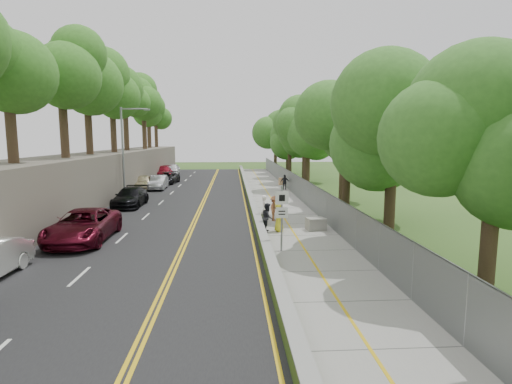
% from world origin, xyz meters
% --- Properties ---
extents(ground, '(140.00, 140.00, 0.00)m').
position_xyz_m(ground, '(0.00, 0.00, 0.00)').
color(ground, '#33511E').
rests_on(ground, ground).
extents(road, '(11.20, 66.00, 0.04)m').
position_xyz_m(road, '(-5.40, 15.00, 0.02)').
color(road, black).
rests_on(road, ground).
extents(sidewalk, '(4.20, 66.00, 0.05)m').
position_xyz_m(sidewalk, '(2.55, 15.00, 0.03)').
color(sidewalk, gray).
rests_on(sidewalk, ground).
extents(jersey_barrier, '(0.42, 66.00, 0.60)m').
position_xyz_m(jersey_barrier, '(0.25, 15.00, 0.30)').
color(jersey_barrier, '#86D833').
rests_on(jersey_barrier, ground).
extents(rock_embankment, '(5.00, 66.00, 4.00)m').
position_xyz_m(rock_embankment, '(-13.50, 15.00, 2.00)').
color(rock_embankment, '#595147').
rests_on(rock_embankment, ground).
extents(chainlink_fence, '(0.04, 66.00, 2.00)m').
position_xyz_m(chainlink_fence, '(4.65, 15.00, 1.00)').
color(chainlink_fence, slate).
rests_on(chainlink_fence, ground).
extents(trees_embankment, '(6.40, 66.00, 13.00)m').
position_xyz_m(trees_embankment, '(-13.00, 15.00, 10.50)').
color(trees_embankment, '#408528').
rests_on(trees_embankment, rock_embankment).
extents(trees_fenceside, '(7.00, 66.00, 14.00)m').
position_xyz_m(trees_fenceside, '(7.00, 15.00, 7.00)').
color(trees_fenceside, '#45862E').
rests_on(trees_fenceside, ground).
extents(streetlight, '(2.52, 0.22, 8.00)m').
position_xyz_m(streetlight, '(-10.46, 14.00, 4.64)').
color(streetlight, gray).
rests_on(streetlight, ground).
extents(signpost, '(0.62, 0.09, 3.10)m').
position_xyz_m(signpost, '(1.05, -3.02, 1.96)').
color(signpost, gray).
rests_on(signpost, sidewalk).
extents(construction_barrel, '(0.51, 0.51, 0.83)m').
position_xyz_m(construction_barrel, '(4.30, 24.01, 0.47)').
color(construction_barrel, '#C55F00').
rests_on(construction_barrel, sidewalk).
extents(concrete_block, '(1.17, 0.95, 0.71)m').
position_xyz_m(concrete_block, '(3.59, 1.24, 0.40)').
color(concrete_block, gray).
rests_on(concrete_block, sidewalk).
extents(car_2, '(2.80, 5.91, 1.63)m').
position_xyz_m(car_2, '(-9.00, -0.50, 0.86)').
color(car_2, '#570C1D').
rests_on(car_2, road).
extents(car_3, '(2.12, 5.11, 1.48)m').
position_xyz_m(car_3, '(-9.26, 10.24, 0.78)').
color(car_3, black).
rests_on(car_3, road).
extents(car_4, '(2.20, 4.61, 1.52)m').
position_xyz_m(car_4, '(-10.60, 21.02, 0.80)').
color(car_4, '#C4B990').
rests_on(car_4, road).
extents(car_5, '(1.63, 4.44, 1.45)m').
position_xyz_m(car_5, '(-9.00, 20.90, 0.77)').
color(car_5, '#A3A5AA').
rests_on(car_5, road).
extents(car_6, '(2.72, 5.05, 1.35)m').
position_xyz_m(car_6, '(-9.00, 26.23, 0.71)').
color(car_6, black).
rests_on(car_6, road).
extents(car_7, '(2.69, 5.67, 1.60)m').
position_xyz_m(car_7, '(-10.60, 33.39, 0.84)').
color(car_7, maroon).
rests_on(car_7, road).
extents(car_8, '(2.04, 4.85, 1.64)m').
position_xyz_m(car_8, '(-9.96, 37.43, 0.86)').
color(car_8, white).
rests_on(car_8, road).
extents(painter_0, '(0.57, 0.84, 1.66)m').
position_xyz_m(painter_0, '(1.40, 1.00, 0.88)').
color(painter_0, yellow).
rests_on(painter_0, sidewalk).
extents(painter_1, '(0.56, 0.73, 1.78)m').
position_xyz_m(painter_1, '(0.76, 3.29, 0.94)').
color(painter_1, white).
rests_on(painter_1, sidewalk).
extents(painter_2, '(0.75, 0.89, 1.65)m').
position_xyz_m(painter_2, '(0.75, 1.00, 0.87)').
color(painter_2, black).
rests_on(painter_2, sidewalk).
extents(painter_3, '(0.98, 1.21, 1.63)m').
position_xyz_m(painter_3, '(1.45, 4.00, 0.86)').
color(painter_3, '#9E5B3B').
rests_on(painter_3, sidewalk).
extents(person_far, '(0.93, 0.42, 1.57)m').
position_xyz_m(person_far, '(4.20, 19.70, 0.83)').
color(person_far, black).
rests_on(person_far, sidewalk).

